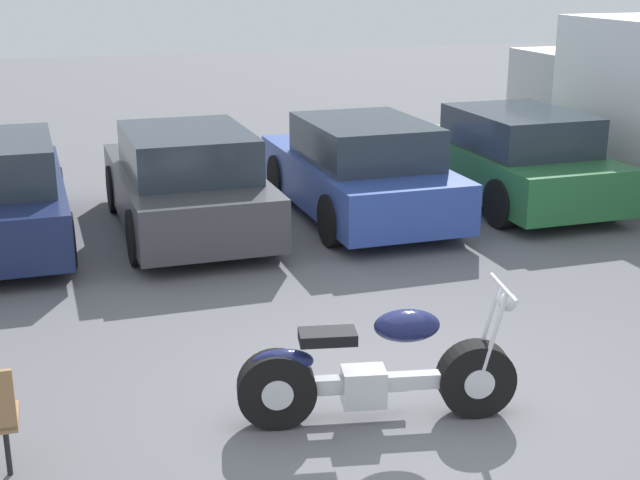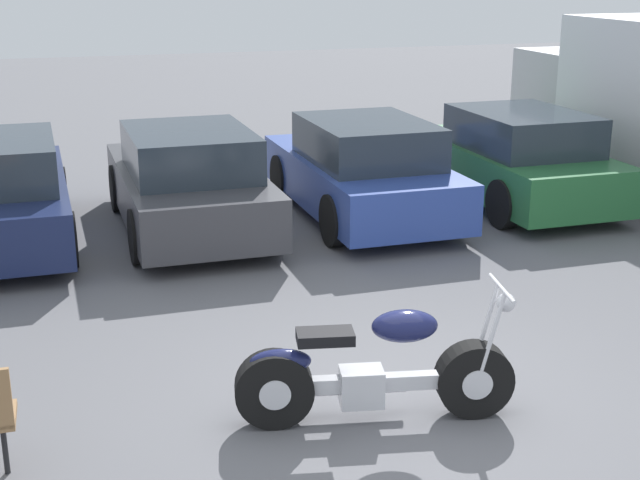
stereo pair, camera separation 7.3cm
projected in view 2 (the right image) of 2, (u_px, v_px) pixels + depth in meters
ground_plane at (404, 406)px, 7.30m from camera, size 60.00×60.00×0.00m
motorcycle at (372, 373)px, 6.96m from camera, size 2.20×0.87×1.09m
parked_car_dark_grey at (188, 182)px, 11.88m from camera, size 1.84×4.05×1.41m
parked_car_blue at (362, 171)px, 12.54m from camera, size 1.84×4.05×1.41m
parked_car_green at (514, 158)px, 13.32m from camera, size 1.84×4.05×1.41m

